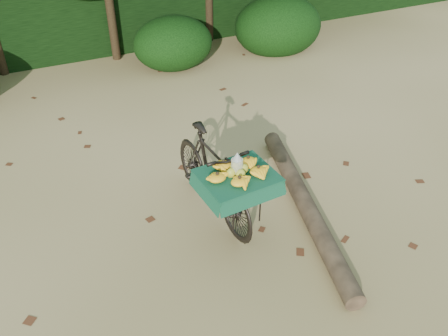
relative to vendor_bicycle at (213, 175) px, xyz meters
name	(u,v)px	position (x,y,z in m)	size (l,w,h in m)	color
ground	(181,202)	(-0.33, 0.36, -0.59)	(80.00, 80.00, 0.00)	tan
vendor_bicycle	(213,175)	(0.00, 0.00, 0.00)	(0.87, 1.94, 1.16)	black
fallen_log	(305,204)	(1.08, -0.49, -0.47)	(0.23, 0.23, 3.25)	brown
hedge_backdrop	(77,7)	(-0.33, 6.66, 0.31)	(26.00, 1.80, 1.80)	black
bush_clumps	(126,54)	(0.17, 4.66, -0.14)	(8.80, 1.70, 0.90)	black
leaf_litter	(165,176)	(-0.33, 1.01, -0.58)	(7.00, 7.30, 0.01)	#542A16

